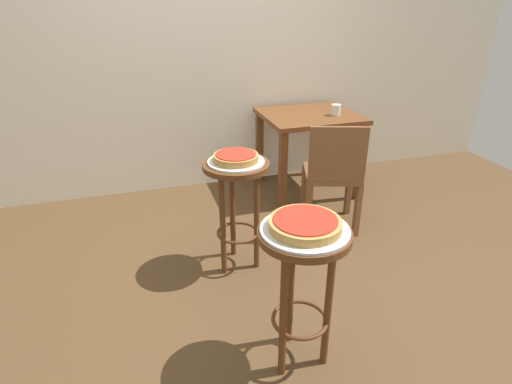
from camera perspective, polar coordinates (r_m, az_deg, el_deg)
ground_plane at (r=2.75m, az=1.94°, el=-11.50°), size 6.00×6.00×0.00m
back_wall at (r=3.80m, az=-6.49°, el=22.90°), size 6.00×0.10×3.00m
stool_foreground at (r=1.90m, az=6.41°, el=-10.14°), size 0.41×0.41×0.73m
serving_plate_foreground at (r=1.80m, az=6.70°, el=-5.14°), size 0.39×0.39×0.01m
pizza_foreground at (r=1.79m, az=6.75°, el=-4.36°), size 0.31×0.31×0.05m
stool_middle at (r=2.60m, az=-2.66°, el=0.20°), size 0.41×0.41×0.73m
serving_plate_middle at (r=2.52m, az=-2.75°, el=4.16°), size 0.35×0.35×0.01m
pizza_middle at (r=2.51m, az=-2.76°, el=4.76°), size 0.27×0.27×0.05m
dining_table at (r=3.74m, az=7.27°, el=8.74°), size 0.82×0.73×0.72m
cup_near_edge at (r=3.68m, az=10.86°, el=10.97°), size 0.08×0.08×0.09m
wooden_chair at (r=3.12m, az=10.53°, el=2.60°), size 0.51×0.51×0.85m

